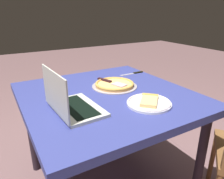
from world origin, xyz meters
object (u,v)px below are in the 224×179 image
at_px(pizza_plate, 149,102).
at_px(table_knife, 134,73).
at_px(dining_table, 107,104).
at_px(laptop, 70,103).
at_px(pizza_tray, 114,84).

bearing_deg(pizza_plate, table_knife, -117.80).
relative_size(dining_table, laptop, 3.02).
bearing_deg(dining_table, pizza_plate, 114.72).
bearing_deg(pizza_plate, dining_table, -65.28).
distance_m(laptop, pizza_plate, 0.45).
height_order(laptop, table_knife, laptop).
height_order(laptop, pizza_tray, laptop).
bearing_deg(pizza_tray, laptop, 28.52).
distance_m(pizza_plate, table_knife, 0.64).
bearing_deg(table_knife, pizza_tray, 31.96).
bearing_deg(pizza_tray, pizza_plate, 92.69).
bearing_deg(dining_table, table_knife, -146.07).
relative_size(dining_table, pizza_tray, 3.37).
bearing_deg(laptop, pizza_tray, -151.48).
bearing_deg(table_knife, laptop, 30.04).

